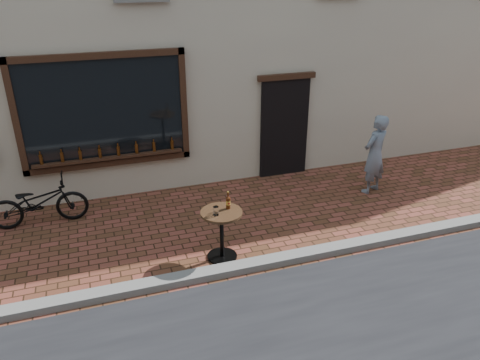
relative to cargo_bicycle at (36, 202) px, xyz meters
name	(u,v)px	position (x,y,z in m)	size (l,w,h in m)	color
ground	(257,275)	(3.31, -2.76, -0.47)	(90.00, 90.00, 0.00)	#4C2B18
kerb	(253,265)	(3.31, -2.56, -0.41)	(90.00, 0.25, 0.12)	slate
cargo_bicycle	(36,202)	(0.00, 0.00, 0.00)	(2.00, 0.60, 0.97)	black
bistro_table	(222,225)	(2.93, -2.11, 0.15)	(0.67, 0.67, 1.16)	black
pedestrian	(375,154)	(6.64, -0.73, 0.38)	(0.62, 0.40, 1.69)	slate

